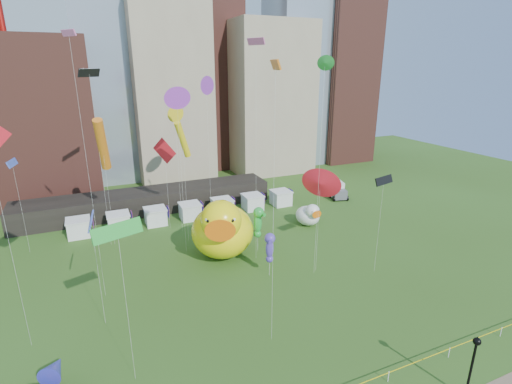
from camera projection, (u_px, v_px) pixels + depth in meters
name	position (u px, v px, depth m)	size (l,w,h in m)	color
skyline	(157.00, 66.00, 72.45)	(101.00, 23.00, 68.00)	brown
pavilion	(149.00, 201.00, 59.68)	(38.00, 6.00, 3.20)	black
vendor_tents	(190.00, 212.00, 56.54)	(33.24, 2.80, 2.40)	white
big_duck	(222.00, 229.00, 44.62)	(9.90, 11.03, 7.71)	#FFE90D
small_duck	(309.00, 215.00, 54.13)	(3.29, 4.42, 3.40)	white
seahorse_green	(258.00, 220.00, 45.75)	(1.66, 1.87, 5.68)	silver
seahorse_purple	(270.00, 245.00, 40.28)	(1.49, 1.66, 5.02)	silver
lamppost	(473.00, 361.00, 25.28)	(0.52, 0.52, 4.96)	black
box_truck	(334.00, 188.00, 66.76)	(3.73, 6.61, 2.66)	white
kite_0	(320.00, 183.00, 39.38)	(1.86, 2.75, 11.56)	silver
kite_1	(256.00, 45.00, 37.91)	(1.17, 2.17, 24.14)	silver
kite_2	(89.00, 74.00, 42.27)	(2.45, 2.35, 21.24)	silver
kite_3	(117.00, 231.00, 24.15)	(3.21, 1.51, 12.15)	silver
kite_4	(183.00, 140.00, 45.49)	(2.45, 2.48, 15.51)	silver
kite_5	(91.00, 222.00, 30.77)	(0.66, 2.93, 10.12)	silver
kite_6	(102.00, 145.00, 44.86)	(1.76, 4.00, 16.05)	silver
kite_7	(206.00, 86.00, 48.85)	(1.88, 1.85, 20.32)	silver
kite_9	(70.00, 42.00, 30.61)	(1.16, 1.54, 24.26)	silver
kite_10	(384.00, 181.00, 39.19)	(2.71, 1.08, 10.82)	silver
kite_11	(325.00, 65.00, 35.30)	(0.53, 1.38, 22.46)	silver
kite_12	(175.00, 114.00, 47.61)	(1.77, 1.47, 16.89)	silver
kite_13	(12.00, 164.00, 43.20)	(0.86, 2.49, 11.51)	silver
kite_14	(276.00, 70.00, 25.20)	(0.88, 2.19, 21.91)	silver
kite_15	(177.00, 98.00, 41.20)	(2.28, 1.31, 19.43)	silver
kite_16	(165.00, 151.00, 50.10)	(2.54, 2.43, 12.73)	silver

